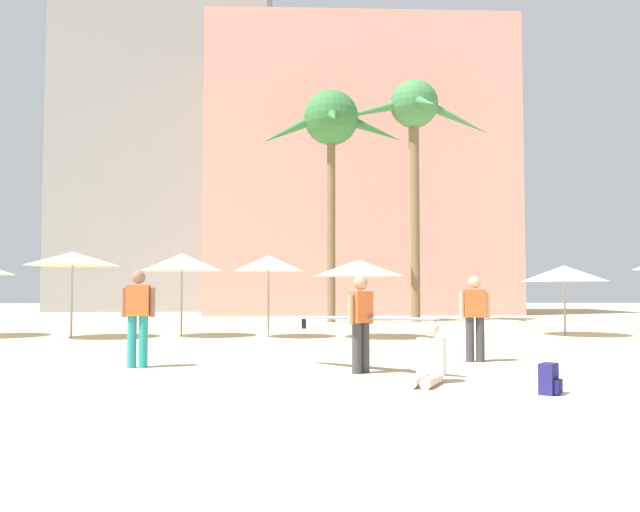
{
  "coord_description": "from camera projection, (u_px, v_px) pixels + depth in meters",
  "views": [
    {
      "loc": [
        -0.47,
        -6.68,
        1.38
      ],
      "look_at": [
        0.05,
        7.03,
        2.11
      ],
      "focal_mm": 35.91,
      "sensor_mm": 36.0,
      "label": 1
    }
  ],
  "objects": [
    {
      "name": "palm_tree_left",
      "position": [
        331.0,
        126.0,
        28.05
      ],
      "size": [
        6.45,
        6.48,
        10.15
      ],
      "color": "brown",
      "rests_on": "ground"
    },
    {
      "name": "ground",
      "position": [
        341.0,
        424.0,
        6.61
      ],
      "size": [
        120.0,
        120.0,
        0.0
      ],
      "primitive_type": "plane",
      "color": "#C6B28C"
    },
    {
      "name": "cafe_umbrella_5",
      "position": [
        269.0,
        263.0,
        18.75
      ],
      "size": [
        2.06,
        2.06,
        2.4
      ],
      "color": "gray",
      "rests_on": "ground"
    },
    {
      "name": "cafe_umbrella_3",
      "position": [
        564.0,
        274.0,
        19.52
      ],
      "size": [
        2.59,
        2.59,
        2.13
      ],
      "color": "gray",
      "rests_on": "ground"
    },
    {
      "name": "hotel_pink",
      "position": [
        358.0,
        174.0,
        38.61
      ],
      "size": [
        17.45,
        8.08,
        16.81
      ],
      "primitive_type": "cube",
      "color": "#DB9989",
      "rests_on": "ground"
    },
    {
      "name": "backpack",
      "position": [
        549.0,
        380.0,
        8.38
      ],
      "size": [
        0.35,
        0.35,
        0.42
      ],
      "rotation": [
        0.0,
        0.0,
        5.6
      ],
      "color": "navy",
      "rests_on": "ground"
    },
    {
      "name": "cafe_umbrella_0",
      "position": [
        359.0,
        268.0,
        18.6
      ],
      "size": [
        2.65,
        2.65,
        2.26
      ],
      "color": "gray",
      "rests_on": "ground"
    },
    {
      "name": "cafe_umbrella_4",
      "position": [
        73.0,
        259.0,
        18.5
      ],
      "size": [
        2.66,
        2.66,
        2.49
      ],
      "color": "gray",
      "rests_on": "ground"
    },
    {
      "name": "cafe_umbrella_6",
      "position": [
        182.0,
        262.0,
        19.1
      ],
      "size": [
        2.38,
        2.38,
        2.48
      ],
      "color": "gray",
      "rests_on": "ground"
    },
    {
      "name": "person_near_left",
      "position": [
        360.0,
        319.0,
        10.82
      ],
      "size": [
        2.59,
        2.44,
        1.62
      ],
      "rotation": [
        0.0,
        0.0,
        5.46
      ],
      "color": "#3D3D42",
      "rests_on": "ground"
    },
    {
      "name": "person_mid_right",
      "position": [
        429.0,
        362.0,
        9.46
      ],
      "size": [
        0.74,
        0.99,
        0.92
      ],
      "rotation": [
        0.0,
        0.0,
        4.27
      ],
      "color": "beige",
      "rests_on": "ground"
    },
    {
      "name": "hotel_tower_gray",
      "position": [
        174.0,
        143.0,
        46.35
      ],
      "size": [
        13.97,
        11.79,
        24.0
      ],
      "primitive_type": "cube",
      "color": "gray",
      "rests_on": "ground"
    },
    {
      "name": "person_near_right",
      "position": [
        138.0,
        314.0,
        11.42
      ],
      "size": [
        0.6,
        0.25,
        1.73
      ],
      "rotation": [
        0.0,
        0.0,
        1.6
      ],
      "color": "teal",
      "rests_on": "ground"
    },
    {
      "name": "palm_tree_far_left",
      "position": [
        415.0,
        118.0,
        28.43
      ],
      "size": [
        6.86,
        6.8,
        10.73
      ],
      "color": "brown",
      "rests_on": "ground"
    },
    {
      "name": "person_far_left",
      "position": [
        475.0,
        315.0,
        12.34
      ],
      "size": [
        0.6,
        0.25,
        1.65
      ],
      "rotation": [
        0.0,
        0.0,
        1.54
      ],
      "color": "#3D3D42",
      "rests_on": "ground"
    },
    {
      "name": "beach_towel",
      "position": [
        616.0,
        396.0,
        8.31
      ],
      "size": [
        2.09,
        1.61,
        0.01
      ],
      "primitive_type": "cube",
      "rotation": [
        0.0,
        0.0,
        -0.39
      ],
      "color": "white",
      "rests_on": "ground"
    }
  ]
}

